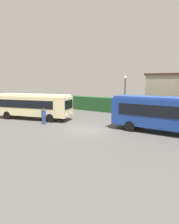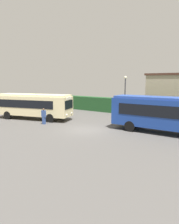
{
  "view_description": "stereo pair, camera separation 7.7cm",
  "coord_description": "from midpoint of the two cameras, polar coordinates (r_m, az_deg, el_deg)",
  "views": [
    {
      "loc": [
        11.04,
        -15.37,
        4.75
      ],
      "look_at": [
        -0.79,
        1.86,
        1.44
      ],
      "focal_mm": 31.66,
      "sensor_mm": 36.0,
      "label": 1
    },
    {
      "loc": [
        11.11,
        -15.32,
        4.75
      ],
      "look_at": [
        -0.79,
        1.86,
        1.44
      ],
      "focal_mm": 31.66,
      "sensor_mm": 36.0,
      "label": 2
    }
  ],
  "objects": [
    {
      "name": "hedge_row",
      "position": [
        28.88,
        11.65,
        1.54
      ],
      "size": [
        44.0,
        1.47,
        2.19
      ],
      "primitive_type": "cube",
      "color": "#204B24",
      "rests_on": "ground_plane"
    },
    {
      "name": "lamppost",
      "position": [
        24.51,
        10.1,
        5.57
      ],
      "size": [
        0.36,
        0.36,
        5.32
      ],
      "color": "#38383D",
      "rests_on": "ground_plane"
    },
    {
      "name": "bus_cream",
      "position": [
        25.55,
        -16.04,
        2.01
      ],
      "size": [
        10.03,
        5.12,
        3.11
      ],
      "rotation": [
        0.0,
        0.0,
        0.28
      ],
      "color": "beige",
      "rests_on": "ground_plane"
    },
    {
      "name": "ground_plane",
      "position": [
        19.51,
        -1.31,
        -5.09
      ],
      "size": [
        64.0,
        64.0,
        0.0
      ],
      "primitive_type": "plane",
      "color": "#514F4C"
    },
    {
      "name": "person_left",
      "position": [
        26.55,
        -9.7,
        0.69
      ],
      "size": [
        0.46,
        0.39,
        1.83
      ],
      "rotation": [
        0.0,
        0.0,
        4.32
      ],
      "color": "black",
      "rests_on": "ground_plane"
    },
    {
      "name": "bus_blue",
      "position": [
        18.97,
        21.62,
        -0.27
      ],
      "size": [
        10.26,
        2.61,
        3.32
      ],
      "rotation": [
        0.0,
        0.0,
        0.02
      ],
      "color": "navy",
      "rests_on": "ground_plane"
    },
    {
      "name": "person_center",
      "position": [
        22.27,
        -13.19,
        -1.12
      ],
      "size": [
        0.51,
        0.32,
        1.77
      ],
      "rotation": [
        0.0,
        0.0,
        4.83
      ],
      "color": "#334C8C",
      "rests_on": "ground_plane"
    }
  ]
}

